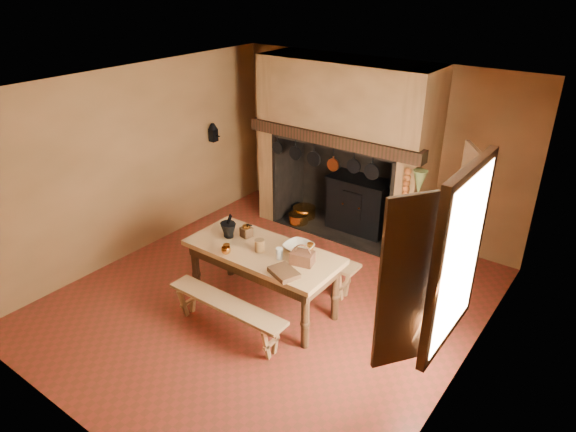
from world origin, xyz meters
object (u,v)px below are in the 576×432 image
object	(u,v)px
wicker_basket	(302,257)
mixing_bowl	(298,248)
work_table	(263,259)
bench_front	(227,310)
coffee_grinder	(246,231)
iron_range	(360,204)

from	to	relation	value
wicker_basket	mixing_bowl	bearing A→B (deg)	120.01
work_table	bench_front	distance (m)	0.79
mixing_bowl	work_table	bearing A→B (deg)	-147.31
coffee_grinder	mixing_bowl	xyz separation A→B (m)	(0.75, 0.10, -0.03)
iron_range	bench_front	distance (m)	3.32
work_table	mixing_bowl	distance (m)	0.48
work_table	mixing_bowl	xyz separation A→B (m)	(0.38, 0.24, 0.18)
wicker_basket	work_table	bearing A→B (deg)	168.16
coffee_grinder	wicker_basket	world-z (taller)	wicker_basket
iron_range	coffee_grinder	distance (m)	2.54
work_table	bench_front	bearing A→B (deg)	-90.00
iron_range	wicker_basket	size ratio (longest dim) A/B	5.23
mixing_bowl	bench_front	bearing A→B (deg)	-111.97
coffee_grinder	wicker_basket	bearing A→B (deg)	4.88
coffee_grinder	wicker_basket	distance (m)	0.97
work_table	wicker_basket	bearing A→B (deg)	2.32
bench_front	coffee_grinder	xyz separation A→B (m)	(-0.38, 0.83, 0.59)
work_table	coffee_grinder	world-z (taller)	coffee_grinder
iron_range	mixing_bowl	xyz separation A→B (m)	(0.45, -2.39, 0.42)
coffee_grinder	work_table	bearing A→B (deg)	-8.71
work_table	coffee_grinder	xyz separation A→B (m)	(-0.38, 0.14, 0.21)
iron_range	bench_front	size ratio (longest dim) A/B	0.98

